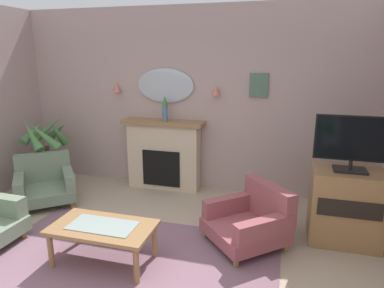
{
  "coord_description": "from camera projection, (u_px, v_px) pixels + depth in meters",
  "views": [
    {
      "loc": [
        1.55,
        -2.54,
        2.21
      ],
      "look_at": [
        0.4,
        1.58,
        1.08
      ],
      "focal_mm": 32.01,
      "sensor_mm": 36.0,
      "label": 1
    }
  ],
  "objects": [
    {
      "name": "wall_mirror",
      "position": [
        165.0,
        86.0,
        5.56
      ],
      "size": [
        0.96,
        0.06,
        0.56
      ],
      "primitive_type": "ellipsoid",
      "color": "#B2BCC6"
    },
    {
      "name": "wall_sconce_left",
      "position": [
        117.0,
        88.0,
        5.75
      ],
      "size": [
        0.14,
        0.14,
        0.14
      ],
      "primitive_type": "cone",
      "color": "#D17066"
    },
    {
      "name": "armchair_beside_couch",
      "position": [
        252.0,
        219.0,
        4.07
      ],
      "size": [
        1.14,
        1.14,
        0.71
      ],
      "color": "#934C51",
      "rests_on": "ground"
    },
    {
      "name": "fireplace",
      "position": [
        164.0,
        155.0,
        5.72
      ],
      "size": [
        1.36,
        0.36,
        1.16
      ],
      "color": "beige",
      "rests_on": "ground"
    },
    {
      "name": "mantel_vase_right",
      "position": [
        165.0,
        107.0,
        5.47
      ],
      "size": [
        0.1,
        0.1,
        0.41
      ],
      "color": "#4C7093",
      "rests_on": "fireplace"
    },
    {
      "name": "wall_back",
      "position": [
        189.0,
        100.0,
        5.59
      ],
      "size": [
        6.7,
        0.1,
        2.95
      ],
      "primitive_type": "cube",
      "color": "#B29993",
      "rests_on": "ground"
    },
    {
      "name": "tv_flatscreen",
      "position": [
        353.0,
        142.0,
        3.85
      ],
      "size": [
        0.84,
        0.24,
        0.65
      ],
      "color": "black",
      "rests_on": "tv_cabinet"
    },
    {
      "name": "tv_cabinet",
      "position": [
        345.0,
        206.0,
        4.07
      ],
      "size": [
        0.8,
        0.57,
        0.9
      ],
      "color": "olive",
      "rests_on": "ground"
    },
    {
      "name": "framed_picture",
      "position": [
        259.0,
        85.0,
        5.17
      ],
      "size": [
        0.28,
        0.03,
        0.36
      ],
      "primitive_type": "cube",
      "color": "#4C6B56"
    },
    {
      "name": "coffee_table",
      "position": [
        103.0,
        230.0,
        3.65
      ],
      "size": [
        1.1,
        0.6,
        0.45
      ],
      "color": "olive",
      "rests_on": "ground"
    },
    {
      "name": "wall_sconce_right",
      "position": [
        216.0,
        91.0,
        5.3
      ],
      "size": [
        0.14,
        0.14,
        0.14
      ],
      "primitive_type": "cone",
      "color": "#D17066"
    },
    {
      "name": "armchair_near_fireplace",
      "position": [
        45.0,
        183.0,
        5.23
      ],
      "size": [
        1.14,
        1.14,
        0.71
      ],
      "color": "gray",
      "rests_on": "ground"
    },
    {
      "name": "potted_plant_tall_palm",
      "position": [
        47.0,
        152.0,
        5.7
      ],
      "size": [
        0.77,
        0.79,
        1.23
      ],
      "color": "#474C56",
      "rests_on": "ground"
    },
    {
      "name": "patterned_rug",
      "position": [
        119.0,
        275.0,
        3.52
      ],
      "size": [
        3.2,
        2.4,
        0.01
      ],
      "primitive_type": "cube",
      "color": "#7F5B6B",
      "rests_on": "ground"
    }
  ]
}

